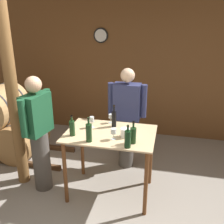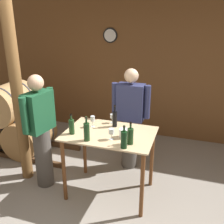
{
  "view_description": "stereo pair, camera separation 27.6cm",
  "coord_description": "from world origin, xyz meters",
  "views": [
    {
      "loc": [
        0.82,
        -2.25,
        2.34
      ],
      "look_at": [
        0.12,
        0.79,
        1.16
      ],
      "focal_mm": 42.0,
      "sensor_mm": 36.0,
      "label": 1
    },
    {
      "loc": [
        1.09,
        -2.18,
        2.34
      ],
      "look_at": [
        0.12,
        0.79,
        1.16
      ],
      "focal_mm": 42.0,
      "sensor_mm": 36.0,
      "label": 2
    }
  ],
  "objects": [
    {
      "name": "wine_bottle_center",
      "position": [
        0.12,
        0.91,
        1.02
      ],
      "size": [
        0.06,
        0.06,
        0.3
      ],
      "color": "black",
      "rests_on": "tasting_table"
    },
    {
      "name": "wooden_post",
      "position": [
        -1.2,
        0.67,
        1.35
      ],
      "size": [
        0.16,
        0.16,
        2.7
      ],
      "color": "brown",
      "rests_on": "ground_plane"
    },
    {
      "name": "wine_bottle_right",
      "position": [
        0.4,
        0.37,
        1.02
      ],
      "size": [
        0.07,
        0.07,
        0.28
      ],
      "color": "black",
      "rests_on": "tasting_table"
    },
    {
      "name": "person_host",
      "position": [
        -0.84,
        0.59,
        0.85
      ],
      "size": [
        0.29,
        0.58,
        1.62
      ],
      "color": "#4C4742",
      "rests_on": "ground_plane"
    },
    {
      "name": "tasting_table",
      "position": [
        0.12,
        0.69,
        0.75
      ],
      "size": [
        1.14,
        0.78,
        0.91
      ],
      "color": "#D1B284",
      "rests_on": "ground_plane"
    },
    {
      "name": "back_wall",
      "position": [
        -0.0,
        2.74,
        1.35
      ],
      "size": [
        8.4,
        0.08,
        2.7
      ],
      "color": "brown",
      "rests_on": "ground_plane"
    },
    {
      "name": "wine_bottle_far_left",
      "position": [
        -0.33,
        0.52,
        1.01
      ],
      "size": [
        0.07,
        0.07,
        0.27
      ],
      "color": "#193819",
      "rests_on": "tasting_table"
    },
    {
      "name": "person_visitor_with_scarf",
      "position": [
        0.2,
        1.43,
        0.84
      ],
      "size": [
        0.59,
        0.24,
        1.6
      ],
      "color": "#4C4742",
      "rests_on": "ground_plane"
    },
    {
      "name": "wine_bottle_left",
      "position": [
        -0.08,
        0.41,
        1.03
      ],
      "size": [
        0.07,
        0.07,
        0.31
      ],
      "color": "#193819",
      "rests_on": "tasting_table"
    },
    {
      "name": "ice_bucket",
      "position": [
        0.32,
        0.63,
        0.96
      ],
      "size": [
        0.12,
        0.12,
        0.11
      ],
      "color": "white",
      "rests_on": "tasting_table"
    },
    {
      "name": "wine_glass_near_left",
      "position": [
        -0.16,
        0.81,
        1.02
      ],
      "size": [
        0.06,
        0.06,
        0.15
      ],
      "color": "silver",
      "rests_on": "tasting_table"
    },
    {
      "name": "wine_glass_near_right",
      "position": [
        0.19,
        0.53,
        1.01
      ],
      "size": [
        0.07,
        0.07,
        0.14
      ],
      "color": "silver",
      "rests_on": "tasting_table"
    },
    {
      "name": "wine_bottle_far_right",
      "position": [
        0.44,
        0.49,
        1.01
      ],
      "size": [
        0.07,
        0.07,
        0.28
      ],
      "color": "#193819",
      "rests_on": "tasting_table"
    },
    {
      "name": "barrel_rack",
      "position": [
        -1.92,
        1.33,
        0.51
      ],
      "size": [
        2.3,
        0.76,
        1.23
      ],
      "color": "#4C331E",
      "rests_on": "ground_plane"
    },
    {
      "name": "wine_glass_near_center",
      "position": [
        0.04,
        1.02,
        1.0
      ],
      "size": [
        0.06,
        0.06,
        0.13
      ],
      "color": "silver",
      "rests_on": "tasting_table"
    }
  ]
}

